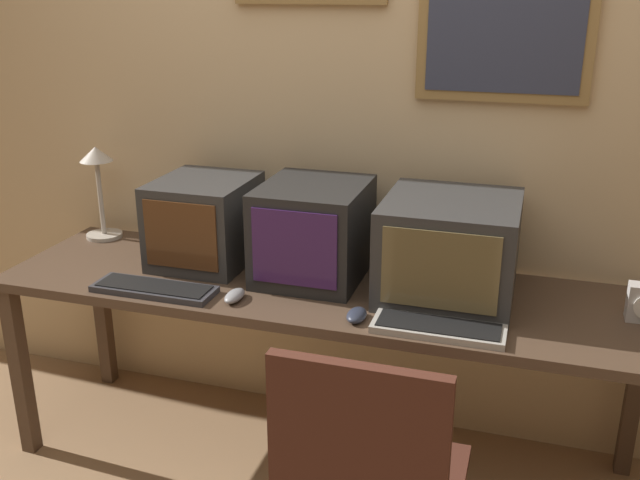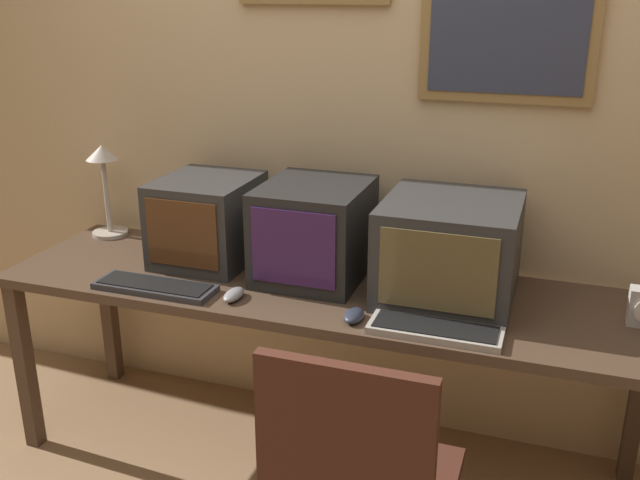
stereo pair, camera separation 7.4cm
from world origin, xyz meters
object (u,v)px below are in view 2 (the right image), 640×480
Objects in this scene: monitor_left at (208,220)px; monitor_right at (450,249)px; keyboard_side at (435,330)px; mouse_near_keyboard at (234,295)px; monitor_center at (314,231)px; mouse_far_corner at (354,316)px; keyboard_main at (155,287)px; desk_lamp at (104,175)px.

monitor_right is at bearing -2.12° from monitor_left.
keyboard_side is at bearing -87.05° from monitor_right.
monitor_center is at bearing 57.03° from mouse_near_keyboard.
keyboard_side is 3.83× the size of mouse_far_corner.
monitor_center is 3.73× the size of mouse_near_keyboard.
keyboard_main is (-0.98, -0.29, -0.16)m from monitor_right.
mouse_near_keyboard is 0.44m from mouse_far_corner.
monitor_left is 0.36m from keyboard_main.
mouse_near_keyboard is (0.30, 0.02, 0.00)m from keyboard_main.
keyboard_side is at bearing -32.13° from monitor_center.
desk_lamp reaches higher than monitor_center.
desk_lamp is (-0.79, 0.43, 0.25)m from mouse_near_keyboard.
monitor_left is 0.91× the size of keyboard_main.
monitor_center is 1.10× the size of desk_lamp.
desk_lamp is (-1.48, 0.16, 0.10)m from monitor_right.
mouse_far_corner is at bearing -0.32° from keyboard_main.
monitor_right reaches higher than keyboard_main.
monitor_left is 3.46× the size of mouse_near_keyboard.
monitor_right is at bearing -6.15° from desk_lamp.
mouse_far_corner is (0.43, -0.02, 0.00)m from mouse_near_keyboard.
mouse_near_keyboard is at bearing 3.71° from keyboard_main.
mouse_near_keyboard is (-0.68, -0.27, -0.15)m from monitor_right.
monitor_right is at bearing -1.95° from monitor_center.
keyboard_main is 3.81× the size of mouse_near_keyboard.
desk_lamp is (-0.54, 0.12, 0.10)m from monitor_left.
desk_lamp reaches higher than monitor_right.
monitor_center is at bearing 147.87° from keyboard_side.
monitor_right is 0.75m from mouse_near_keyboard.
keyboard_main is 4.08× the size of mouse_far_corner.
keyboard_main is 0.30m from mouse_near_keyboard.
keyboard_side is at bearing -19.53° from monitor_left.
mouse_far_corner is 0.27× the size of desk_lamp.
mouse_near_keyboard is 1.07× the size of mouse_far_corner.
monitor_right is 0.34m from keyboard_side.
monitor_center reaches higher than monitor_left.
mouse_far_corner is at bearing -129.66° from monitor_right.
keyboard_side is 1.05× the size of desk_lamp.
monitor_right is 1.09× the size of keyboard_main.
desk_lamp reaches higher than keyboard_side.
mouse_far_corner is (-0.25, -0.30, -0.15)m from monitor_right.
monitor_center is 0.98× the size of keyboard_main.
monitor_center is (0.44, -0.02, 0.01)m from monitor_left.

